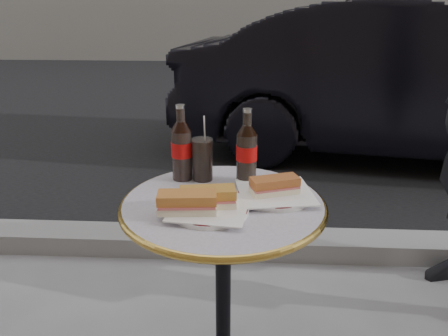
# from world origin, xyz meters

# --- Properties ---
(asphalt_road) EXTENTS (40.00, 8.00, 0.00)m
(asphalt_road) POSITION_xyz_m (0.00, 5.00, 0.00)
(asphalt_road) COLOR black
(asphalt_road) RESTS_ON ground
(curb) EXTENTS (40.00, 0.20, 0.12)m
(curb) POSITION_xyz_m (0.00, 0.90, 0.05)
(curb) COLOR gray
(curb) RESTS_ON ground
(bistro_table) EXTENTS (0.62, 0.62, 0.73)m
(bistro_table) POSITION_xyz_m (0.00, 0.00, 0.37)
(bistro_table) COLOR #BAB2C4
(bistro_table) RESTS_ON ground
(plate_left) EXTENTS (0.28, 0.28, 0.01)m
(plate_left) POSITION_xyz_m (-0.03, -0.07, 0.74)
(plate_left) COLOR white
(plate_left) RESTS_ON bistro_table
(plate_right) EXTENTS (0.24, 0.24, 0.01)m
(plate_right) POSITION_xyz_m (0.16, 0.04, 0.74)
(plate_right) COLOR silver
(plate_right) RESTS_ON bistro_table
(sandwich_left_a) EXTENTS (0.17, 0.09, 0.06)m
(sandwich_left_a) POSITION_xyz_m (-0.09, -0.11, 0.77)
(sandwich_left_a) COLOR #B26A2D
(sandwich_left_a) RESTS_ON plate_left
(sandwich_left_b) EXTENTS (0.17, 0.10, 0.05)m
(sandwich_left_b) POSITION_xyz_m (-0.04, -0.07, 0.77)
(sandwich_left_b) COLOR #B2772D
(sandwich_left_b) RESTS_ON plate_left
(sandwich_right) EXTENTS (0.16, 0.11, 0.05)m
(sandwich_right) POSITION_xyz_m (0.15, 0.03, 0.77)
(sandwich_right) COLOR #9C5427
(sandwich_right) RESTS_ON plate_right
(cola_bottle_left) EXTENTS (0.09, 0.09, 0.26)m
(cola_bottle_left) POSITION_xyz_m (-0.15, 0.17, 0.86)
(cola_bottle_left) COLOR black
(cola_bottle_left) RESTS_ON bistro_table
(cola_bottle_right) EXTENTS (0.09, 0.09, 0.25)m
(cola_bottle_right) POSITION_xyz_m (0.07, 0.15, 0.86)
(cola_bottle_right) COLOR black
(cola_bottle_right) RESTS_ON bistro_table
(cola_glass) EXTENTS (0.08, 0.08, 0.14)m
(cola_glass) POSITION_xyz_m (-0.08, 0.17, 0.80)
(cola_glass) COLOR black
(cola_glass) RESTS_ON bistro_table
(parked_car) EXTENTS (2.01, 4.15, 1.31)m
(parked_car) POSITION_xyz_m (1.47, 2.64, 0.65)
(parked_car) COLOR black
(parked_car) RESTS_ON ground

